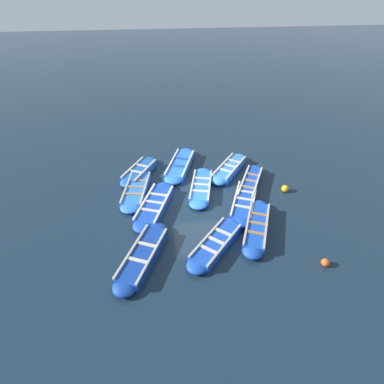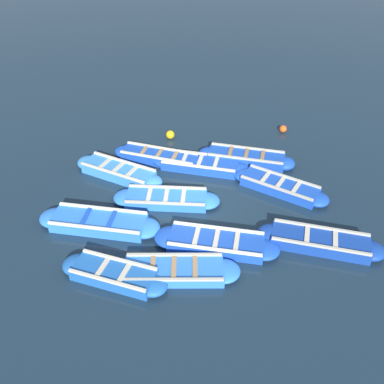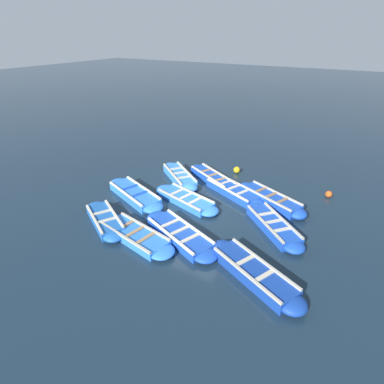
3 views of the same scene
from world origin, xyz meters
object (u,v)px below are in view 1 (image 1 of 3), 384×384
Objects in this scene: boat_far_corner at (155,205)px; buoy_orange_near at (285,189)px; boat_centre at (244,202)px; boat_near_quay at (216,244)px; boat_outer_left at (230,169)px; boat_bow_out at (180,165)px; boat_end_of_row at (143,256)px; boat_mid_row at (136,189)px; buoy_white_drifting at (325,263)px; boat_broadside at (257,227)px; boat_tucked at (250,184)px; boat_inner_gap at (139,171)px; boat_outer_right at (201,187)px; buoy_yellow_far at (230,226)px.

buoy_orange_near is at bearing 93.87° from boat_far_corner.
boat_centre is 3.06m from boat_near_quay.
boat_far_corner is (2.64, -4.16, -0.03)m from boat_outer_left.
boat_end_of_row reaches higher than boat_bow_out.
boat_far_corner is 1.64m from boat_mid_row.
boat_end_of_row reaches higher than buoy_white_drifting.
boat_broadside is 6.10m from boat_mid_row.
boat_near_quay is 0.88× the size of boat_tucked.
buoy_white_drifting is at bearing 26.41° from boat_centre.
boat_inner_gap is at bearing -109.58° from boat_tucked.
boat_mid_row is at bearing -176.15° from boat_end_of_row.
boat_broadside is (5.51, 2.61, 0.03)m from boat_bow_out.
boat_near_quay is 4.63m from boat_tucked.
boat_mid_row is at bearing -129.30° from buoy_white_drifting.
boat_mid_row is at bearing -97.56° from buoy_orange_near.
buoy_orange_near is at bearing 82.44° from boat_mid_row.
boat_mid_row is (-0.23, -3.19, -0.00)m from boat_outer_right.
boat_outer_right is 3.20m from boat_mid_row.
buoy_orange_near is at bearing 45.75° from boat_outer_left.
buoy_yellow_far is (4.88, 3.79, -0.02)m from boat_inner_gap.
boat_near_quay is (5.84, 2.99, -0.00)m from boat_inner_gap.
boat_mid_row is 12.55× the size of buoy_white_drifting.
boat_centre reaches higher than buoy_yellow_far.
boat_bow_out reaches higher than buoy_yellow_far.
boat_broadside reaches higher than buoy_white_drifting.
boat_broadside is 0.95× the size of boat_far_corner.
boat_end_of_row reaches higher than boat_mid_row.
boat_near_quay is 0.81× the size of boat_far_corner.
boat_mid_row is at bearing -76.06° from boat_outer_left.
boat_outer_left is at bearing -156.56° from boat_tucked.
boat_bow_out is at bearing -106.15° from boat_outer_left.
boat_centre is 5.90m from boat_inner_gap.
boat_bow_out reaches higher than boat_mid_row.
boat_outer_left is at bearing 73.85° from boat_bow_out.
buoy_orange_near is (0.65, 1.59, -0.01)m from boat_tucked.
boat_outer_left is 4.60m from buoy_yellow_far.
boat_inner_gap is (0.35, -2.23, -0.00)m from boat_bow_out.
boat_outer_right reaches higher than buoy_yellow_far.
boat_inner_gap is 6.56m from boat_near_quay.
boat_far_corner is at bearing -116.93° from boat_broadside.
boat_centre is 5.26m from boat_mid_row.
boat_outer_right is at bearing 85.79° from boat_mid_row.
boat_bow_out is at bearing -160.02° from boat_outer_right.
boat_tucked is at bearing 153.29° from boat_centre.
buoy_orange_near is at bearing 69.84° from boat_inner_gap.
boat_near_quay reaches higher than buoy_white_drifting.
boat_broadside is 3.26m from boat_tucked.
boat_bow_out is 6.24m from boat_near_quay.
boat_centre is 4.13m from boat_far_corner.
boat_inner_gap is 0.84× the size of boat_end_of_row.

